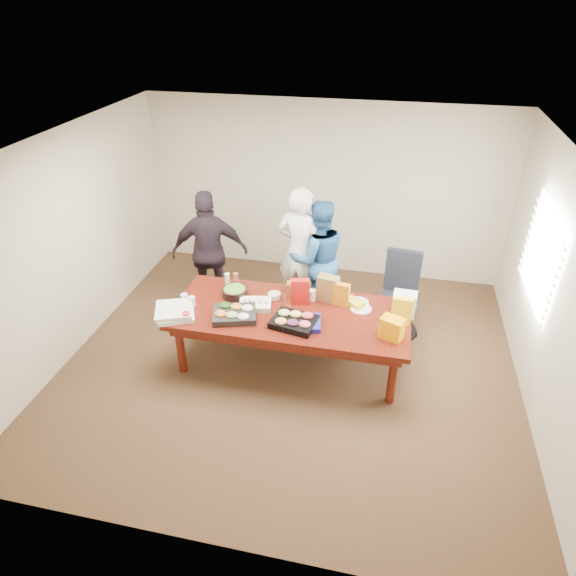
% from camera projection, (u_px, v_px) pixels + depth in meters
% --- Properties ---
extents(floor, '(5.50, 5.00, 0.02)m').
position_uv_depth(floor, '(290.00, 362.00, 6.31)').
color(floor, '#47301E').
rests_on(floor, ground).
extents(ceiling, '(5.50, 5.00, 0.02)m').
position_uv_depth(ceiling, '(291.00, 146.00, 4.89)').
color(ceiling, white).
rests_on(ceiling, wall_back).
extents(wall_back, '(5.50, 0.04, 2.70)m').
position_uv_depth(wall_back, '(324.00, 190.00, 7.68)').
color(wall_back, beige).
rests_on(wall_back, floor).
extents(wall_front, '(5.50, 0.04, 2.70)m').
position_uv_depth(wall_front, '(217.00, 437.00, 3.51)').
color(wall_front, beige).
rests_on(wall_front, floor).
extents(wall_left, '(0.04, 5.00, 2.70)m').
position_uv_depth(wall_left, '(71.00, 244.00, 6.10)').
color(wall_left, beige).
rests_on(wall_left, floor).
extents(wall_right, '(0.04, 5.00, 2.70)m').
position_uv_depth(wall_right, '(554.00, 296.00, 5.10)').
color(wall_right, beige).
rests_on(wall_right, floor).
extents(window_panel, '(0.03, 1.40, 1.10)m').
position_uv_depth(window_panel, '(542.00, 256.00, 5.53)').
color(window_panel, white).
rests_on(window_panel, wall_right).
extents(window_blinds, '(0.04, 1.36, 1.00)m').
position_uv_depth(window_blinds, '(538.00, 255.00, 5.53)').
color(window_blinds, beige).
rests_on(window_blinds, wall_right).
extents(conference_table, '(2.80, 1.20, 0.75)m').
position_uv_depth(conference_table, '(290.00, 337.00, 6.11)').
color(conference_table, '#4C1C0F').
rests_on(conference_table, floor).
extents(office_chair, '(0.61, 0.61, 1.10)m').
position_uv_depth(office_chair, '(400.00, 299.00, 6.53)').
color(office_chair, black).
rests_on(office_chair, floor).
extents(person_center, '(0.76, 0.57, 1.86)m').
position_uv_depth(person_center, '(300.00, 252.00, 6.84)').
color(person_center, white).
rests_on(person_center, floor).
extents(person_right, '(1.00, 0.90, 1.69)m').
position_uv_depth(person_right, '(318.00, 259.00, 6.86)').
color(person_right, '#2A609A').
rests_on(person_right, floor).
extents(person_left, '(1.12, 0.71, 1.78)m').
position_uv_depth(person_left, '(210.00, 252.00, 6.93)').
color(person_left, black).
rests_on(person_left, floor).
extents(veggie_tray, '(0.58, 0.51, 0.08)m').
position_uv_depth(veggie_tray, '(234.00, 314.00, 5.80)').
color(veggie_tray, black).
rests_on(veggie_tray, conference_table).
extents(fruit_tray, '(0.56, 0.48, 0.08)m').
position_uv_depth(fruit_tray, '(294.00, 322.00, 5.67)').
color(fruit_tray, black).
rests_on(fruit_tray, conference_table).
extents(sheet_cake, '(0.43, 0.36, 0.07)m').
position_uv_depth(sheet_cake, '(255.00, 304.00, 5.99)').
color(sheet_cake, silver).
rests_on(sheet_cake, conference_table).
extents(salad_bowl, '(0.39, 0.39, 0.10)m').
position_uv_depth(salad_bowl, '(235.00, 292.00, 6.19)').
color(salad_bowl, black).
rests_on(salad_bowl, conference_table).
extents(chip_bag_blue, '(0.47, 0.38, 0.06)m').
position_uv_depth(chip_bag_blue, '(302.00, 323.00, 5.67)').
color(chip_bag_blue, '#1E209A').
rests_on(chip_bag_blue, conference_table).
extents(chip_bag_red, '(0.24, 0.14, 0.33)m').
position_uv_depth(chip_bag_red, '(300.00, 292.00, 5.99)').
color(chip_bag_red, red).
rests_on(chip_bag_red, conference_table).
extents(chip_bag_yellow, '(0.23, 0.10, 0.33)m').
position_uv_depth(chip_bag_yellow, '(402.00, 311.00, 5.64)').
color(chip_bag_yellow, yellow).
rests_on(chip_bag_yellow, conference_table).
extents(chip_bag_orange, '(0.20, 0.11, 0.29)m').
position_uv_depth(chip_bag_orange, '(342.00, 295.00, 5.97)').
color(chip_bag_orange, orange).
rests_on(chip_bag_orange, conference_table).
extents(mayo_jar, '(0.09, 0.09, 0.14)m').
position_uv_depth(mayo_jar, '(312.00, 295.00, 6.10)').
color(mayo_jar, white).
rests_on(mayo_jar, conference_table).
extents(mustard_bottle, '(0.08, 0.08, 0.19)m').
position_uv_depth(mustard_bottle, '(319.00, 286.00, 6.23)').
color(mustard_bottle, '#F5F900').
rests_on(mustard_bottle, conference_table).
extents(dressing_bottle, '(0.07, 0.07, 0.20)m').
position_uv_depth(dressing_bottle, '(236.00, 280.00, 6.35)').
color(dressing_bottle, brown).
rests_on(dressing_bottle, conference_table).
extents(ranch_bottle, '(0.07, 0.07, 0.18)m').
position_uv_depth(ranch_bottle, '(227.00, 280.00, 6.36)').
color(ranch_bottle, white).
rests_on(ranch_bottle, conference_table).
extents(banana_bunch, '(0.27, 0.26, 0.08)m').
position_uv_depth(banana_bunch, '(354.00, 303.00, 6.00)').
color(banana_bunch, yellow).
rests_on(banana_bunch, conference_table).
extents(bread_loaf, '(0.30, 0.15, 0.12)m').
position_uv_depth(bread_loaf, '(299.00, 287.00, 6.28)').
color(bread_loaf, brown).
rests_on(bread_loaf, conference_table).
extents(kraft_bag, '(0.27, 0.19, 0.33)m').
position_uv_depth(kraft_bag, '(328.00, 288.00, 6.05)').
color(kraft_bag, olive).
rests_on(kraft_bag, conference_table).
extents(red_cup, '(0.10, 0.10, 0.12)m').
position_uv_depth(red_cup, '(186.00, 317.00, 5.72)').
color(red_cup, red).
rests_on(red_cup, conference_table).
extents(clear_cup_a, '(0.10, 0.10, 0.12)m').
position_uv_depth(clear_cup_a, '(192.00, 301.00, 6.00)').
color(clear_cup_a, silver).
rests_on(clear_cup_a, conference_table).
extents(clear_cup_b, '(0.09, 0.09, 0.12)m').
position_uv_depth(clear_cup_b, '(184.00, 299.00, 6.05)').
color(clear_cup_b, silver).
rests_on(clear_cup_b, conference_table).
extents(pizza_box_lower, '(0.55, 0.55, 0.05)m').
position_uv_depth(pizza_box_lower, '(176.00, 313.00, 5.84)').
color(pizza_box_lower, white).
rests_on(pizza_box_lower, conference_table).
extents(pizza_box_upper, '(0.54, 0.54, 0.05)m').
position_uv_depth(pizza_box_upper, '(174.00, 310.00, 5.82)').
color(pizza_box_upper, silver).
rests_on(pizza_box_upper, pizza_box_lower).
extents(plate_a, '(0.30, 0.30, 0.01)m').
position_uv_depth(plate_a, '(361.00, 309.00, 5.96)').
color(plate_a, white).
rests_on(plate_a, conference_table).
extents(plate_b, '(0.27, 0.27, 0.02)m').
position_uv_depth(plate_b, '(359.00, 302.00, 6.08)').
color(plate_b, silver).
rests_on(plate_b, conference_table).
extents(dip_bowl_a, '(0.16, 0.16, 0.05)m').
position_uv_depth(dip_bowl_a, '(343.00, 298.00, 6.13)').
color(dip_bowl_a, beige).
rests_on(dip_bowl_a, conference_table).
extents(dip_bowl_b, '(0.16, 0.16, 0.06)m').
position_uv_depth(dip_bowl_b, '(274.00, 296.00, 6.16)').
color(dip_bowl_b, beige).
rests_on(dip_bowl_b, conference_table).
extents(grocery_bag_white, '(0.28, 0.21, 0.29)m').
position_uv_depth(grocery_bag_white, '(404.00, 304.00, 5.80)').
color(grocery_bag_white, white).
rests_on(grocery_bag_white, conference_table).
extents(grocery_bag_yellow, '(0.29, 0.25, 0.25)m').
position_uv_depth(grocery_bag_yellow, '(392.00, 328.00, 5.43)').
color(grocery_bag_yellow, '#FEA100').
rests_on(grocery_bag_yellow, conference_table).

